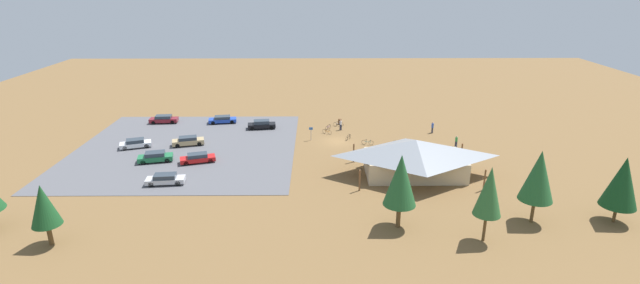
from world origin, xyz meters
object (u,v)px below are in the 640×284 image
(bicycle_orange_near_porch, at_px, (327,132))
(car_black_far_end, at_px, (262,124))
(pine_east, at_px, (401,180))
(bike_pavilion, at_px, (415,155))
(bicycle_teal_yard_center, at_px, (368,142))
(bicycle_black_yard_left, at_px, (348,137))
(car_maroon_second_row, at_px, (164,119))
(car_tan_by_curb, at_px, (188,141))
(bicycle_silver_mid_cluster, at_px, (355,158))
(visitor_crossing_yard, at_px, (432,127))
(car_green_inner_stall, at_px, (155,157))
(pine_far_east, at_px, (489,191))
(car_silver_back_corner, at_px, (165,179))
(trash_bin, at_px, (340,122))
(bicycle_purple_edge_south, at_px, (328,127))
(pine_center, at_px, (622,182))
(bicycle_green_by_bin, at_px, (398,143))
(car_red_aisle_side, at_px, (198,158))
(visitor_at_bikes, at_px, (456,141))
(pine_mideast, at_px, (44,205))
(pine_midwest, at_px, (539,176))
(car_white_front_row, at_px, (135,143))
(visitor_by_pavilion, at_px, (341,125))
(lot_sign, at_px, (311,132))
(car_blue_mid_lot, at_px, (223,119))

(bicycle_orange_near_porch, distance_m, car_black_far_end, 11.21)
(pine_east, bearing_deg, bike_pavilion, -107.80)
(bicycle_teal_yard_center, height_order, bicycle_black_yard_left, bicycle_teal_yard_center)
(car_maroon_second_row, xyz_separation_m, car_tan_by_curb, (-7.21, 11.65, 0.01))
(bicycle_silver_mid_cluster, distance_m, visitor_crossing_yard, 18.06)
(car_green_inner_stall, bearing_deg, bike_pavilion, 171.91)
(pine_far_east, bearing_deg, car_silver_back_corner, -21.25)
(trash_bin, distance_m, bicycle_purple_edge_south, 3.68)
(car_black_far_end, bearing_deg, car_silver_back_corner, 67.37)
(pine_center, bearing_deg, bicycle_green_by_bin, -51.83)
(car_red_aisle_side, xyz_separation_m, car_tan_by_curb, (3.08, -7.01, 0.04))
(car_silver_back_corner, bearing_deg, car_tan_by_curb, -86.63)
(bicycle_teal_yard_center, height_order, bicycle_purple_edge_south, bicycle_teal_yard_center)
(car_black_far_end, bearing_deg, trash_bin, -169.22)
(bicycle_silver_mid_cluster, bearing_deg, car_black_far_end, -45.05)
(bike_pavilion, height_order, car_black_far_end, bike_pavilion)
(bicycle_silver_mid_cluster, bearing_deg, car_tan_by_curb, -14.24)
(bicycle_black_yard_left, bearing_deg, visitor_at_bikes, 167.04)
(pine_mideast, distance_m, car_tan_by_curb, 28.53)
(car_green_inner_stall, relative_size, car_silver_back_corner, 1.03)
(pine_mideast, relative_size, bicycle_teal_yard_center, 3.53)
(bicycle_silver_mid_cluster, relative_size, car_maroon_second_row, 0.35)
(car_green_inner_stall, bearing_deg, pine_midwest, 158.74)
(bicycle_orange_near_porch, bearing_deg, car_white_front_row, 12.54)
(visitor_by_pavilion, bearing_deg, visitor_crossing_yard, 173.56)
(trash_bin, xyz_separation_m, pine_east, (-4.14, 35.44, 4.67))
(trash_bin, xyz_separation_m, bicycle_green_by_bin, (-8.16, 11.20, -0.06))
(bicycle_black_yard_left, relative_size, car_red_aisle_side, 0.31)
(trash_bin, relative_size, bicycle_purple_edge_south, 0.65)
(pine_far_east, distance_m, pine_mideast, 40.99)
(bike_pavilion, height_order, visitor_by_pavilion, bike_pavilion)
(bike_pavilion, distance_m, pine_east, 14.04)
(lot_sign, xyz_separation_m, car_red_aisle_side, (15.33, 9.26, -0.72))
(bike_pavilion, height_order, car_green_inner_stall, bike_pavilion)
(pine_midwest, xyz_separation_m, bicycle_purple_edge_south, (20.15, -31.50, -4.80))
(bicycle_teal_yard_center, distance_m, bicycle_green_by_bin, 4.53)
(pine_far_east, xyz_separation_m, car_tan_by_curb, (35.16, -27.42, -4.45))
(bicycle_orange_near_porch, relative_size, car_red_aisle_side, 0.29)
(car_red_aisle_side, bearing_deg, pine_east, 144.01)
(pine_midwest, bearing_deg, bicycle_green_by_bin, -67.00)
(pine_center, bearing_deg, trash_bin, -52.49)
(car_blue_mid_lot, height_order, car_black_far_end, car_black_far_end)
(bicycle_black_yard_left, bearing_deg, car_silver_back_corner, 35.38)
(car_white_front_row, height_order, car_silver_back_corner, car_white_front_row)
(car_maroon_second_row, distance_m, visitor_crossing_yard, 45.66)
(bicycle_black_yard_left, bearing_deg, pine_far_east, 110.03)
(bicycle_purple_edge_south, bearing_deg, car_red_aisle_side, 39.06)
(car_green_inner_stall, relative_size, car_tan_by_curb, 1.00)
(car_white_front_row, relative_size, visitor_at_bikes, 2.68)
(bike_pavilion, xyz_separation_m, car_black_far_end, (21.54, -19.76, -1.97))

